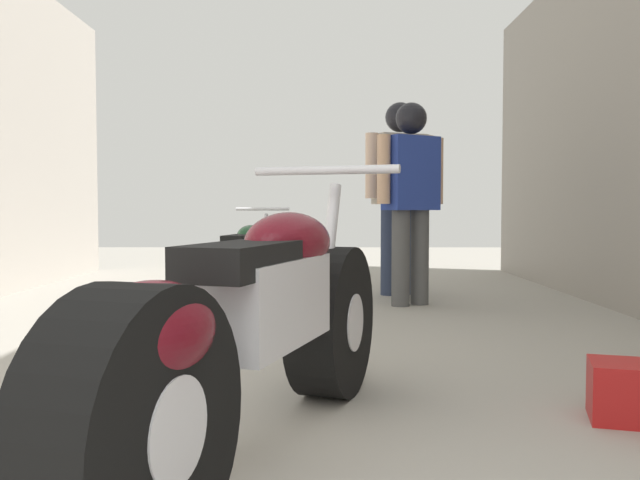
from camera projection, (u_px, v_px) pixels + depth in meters
ground_plane at (275, 331)px, 4.39m from camera, size 18.57×18.57×0.00m
motorcycle_maroon_cruiser at (259, 332)px, 2.13m from camera, size 0.92×2.06×0.98m
motorcycle_black_naked at (243, 264)px, 5.72m from camera, size 0.65×1.74×0.81m
mechanic_in_blue at (400, 180)px, 6.19m from camera, size 0.69×0.41×1.78m
mechanic_with_helmet at (411, 184)px, 5.50m from camera, size 0.62×0.42×1.67m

